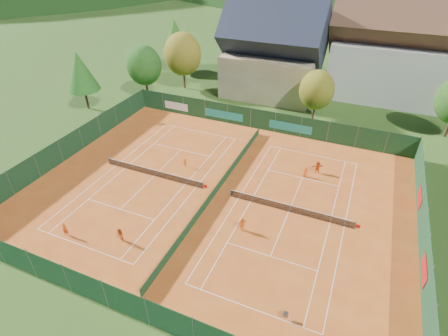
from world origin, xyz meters
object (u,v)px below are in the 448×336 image
hotel_block_a (398,53)px  player_right_near (242,224)px  player_left_far (185,162)px  player_left_mid (120,236)px  player_left_near (65,230)px  chalet (273,55)px  player_right_far_b (318,167)px  ball_hopper (286,314)px  player_right_far_a (305,172)px

hotel_block_a → player_right_near: hotel_block_a is taller
hotel_block_a → player_left_far: size_ratio=17.97×
player_left_mid → player_left_near: bearing=-134.3°
chalet → player_right_near: chalet is taller
player_right_near → player_right_far_b: (4.74, 12.46, -0.00)m
ball_hopper → player_right_far_b: player_right_far_b is taller
chalet → player_left_mid: size_ratio=10.43×
player_right_near → player_right_far_a: player_right_near is taller
player_right_near → chalet: bearing=58.8°
hotel_block_a → player_right_far_b: hotel_block_a is taller
player_right_far_b → player_right_near: bearing=40.4°
chalet → player_left_near: size_ratio=11.40×
ball_hopper → player_left_mid: (-15.82, 1.66, 0.22)m
player_right_far_b → player_left_near: bearing=16.1°
player_right_far_a → chalet: bearing=-60.0°
player_left_mid → player_right_near: (9.64, 5.74, 0.01)m
player_left_mid → hotel_block_a: bearing=97.0°
player_left_mid → ball_hopper: bearing=25.6°
chalet → player_right_far_b: 25.76m
hotel_block_a → player_left_far: 39.85m
chalet → player_right_far_b: (12.29, -21.87, -5.84)m
hotel_block_a → player_left_near: hotel_block_a is taller
chalet → player_right_far_a: (11.17, -23.23, -6.02)m
player_left_mid → player_right_far_a: size_ratio=1.29×
player_left_near → player_left_far: 15.33m
player_left_far → player_right_far_a: player_right_far_a is taller
ball_hopper → player_right_far_a: bearing=97.9°
chalet → player_right_far_b: chalet is taller
player_left_far → player_right_far_b: 15.68m
hotel_block_a → player_left_mid: size_ratio=13.91×
player_right_far_b → hotel_block_a: bearing=-132.3°
ball_hopper → player_right_far_b: (-1.44, 19.86, 0.23)m
chalet → player_right_far_a: chalet is taller
player_left_near → player_left_far: (4.71, 14.58, -0.11)m
player_left_far → player_right_near: 12.63m
player_left_near → player_right_far_b: (19.59, 19.51, 0.07)m
ball_hopper → player_right_far_a: (-2.56, 18.49, 0.05)m
chalet → ball_hopper: size_ratio=20.25×
player_left_mid → player_right_far_a: bearing=83.4°
ball_hopper → player_left_far: (-16.32, 14.93, 0.05)m
player_right_far_a → player_left_mid: bearing=56.1°
chalet → player_left_far: bearing=-95.5°
player_left_far → player_right_far_b: (14.88, 4.93, 0.18)m
player_right_far_a → ball_hopper: bearing=102.2°
hotel_block_a → player_right_near: 42.44m
chalet → ball_hopper: bearing=-71.8°
player_right_near → player_right_far_a: size_ratio=1.30×
player_left_near → player_right_far_b: bearing=21.7°
player_left_near → player_left_mid: bearing=-9.1°
chalet → player_right_near: size_ratio=10.31×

